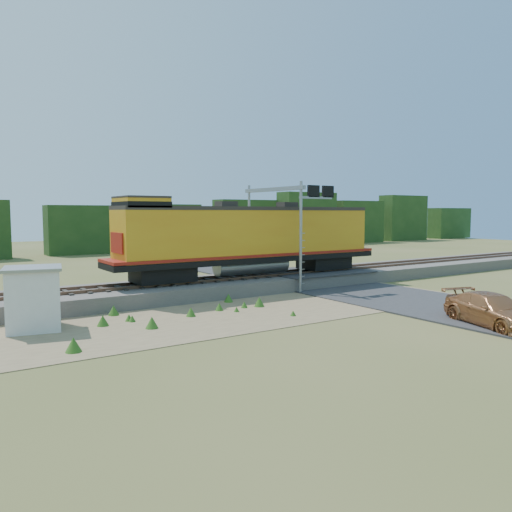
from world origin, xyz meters
TOP-DOWN VIEW (x-y plane):
  - ground at (0.00, 0.00)m, footprint 140.00×140.00m
  - ballast at (0.00, 6.00)m, footprint 70.00×5.00m
  - rails at (0.00, 6.00)m, footprint 70.00×1.54m
  - dirt_shoulder at (-2.00, 0.50)m, footprint 26.00×8.00m
  - road at (7.00, 0.74)m, footprint 7.00×66.00m
  - tree_line_north at (0.00, 38.00)m, footprint 130.00×3.00m
  - weed_clumps at (-3.50, 0.10)m, footprint 15.00×6.20m
  - locomotive at (1.81, 6.00)m, footprint 18.19×2.77m
  - shed at (-11.20, 1.91)m, footprint 2.59×2.59m
  - signal_gantry at (4.01, 5.35)m, footprint 2.63×6.20m
  - car at (5.00, -8.06)m, footprint 3.26×5.09m

SIDE VIEW (x-z plane):
  - ground at x=0.00m, z-range 0.00..0.00m
  - weed_clumps at x=-3.50m, z-range -0.28..0.28m
  - dirt_shoulder at x=-2.00m, z-range 0.00..0.03m
  - road at x=7.00m, z-range -0.34..0.52m
  - ballast at x=0.00m, z-range 0.00..0.80m
  - car at x=5.00m, z-range 0.00..1.37m
  - rails at x=0.00m, z-range 0.80..0.96m
  - shed at x=-11.20m, z-range 0.02..2.62m
  - tree_line_north at x=0.00m, z-range -0.18..6.32m
  - locomotive at x=1.81m, z-range 0.93..5.62m
  - signal_gantry at x=4.01m, z-range 1.69..8.31m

